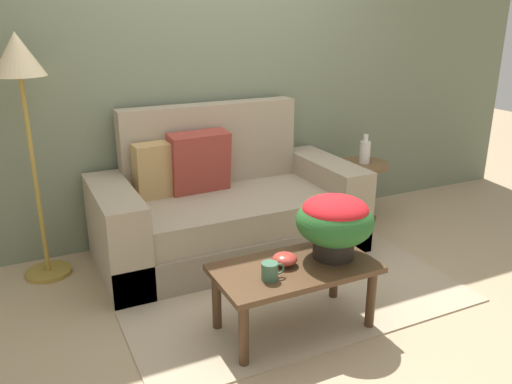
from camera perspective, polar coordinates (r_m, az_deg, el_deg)
ground_plane at (r=3.63m, az=2.99°, el=-10.21°), size 14.00×14.00×0.00m
wall_back at (r=4.27m, az=-4.73°, el=15.08°), size 6.40×0.12×2.96m
area_rug at (r=3.69m, az=2.37°, el=-9.58°), size 2.22×1.68×0.01m
couch at (r=4.01m, az=-3.40°, el=-2.01°), size 1.98×0.95×1.10m
coffee_table at (r=3.03m, az=4.24°, el=-9.13°), size 0.93×0.49×0.41m
side_table at (r=4.70m, az=11.56°, el=1.23°), size 0.45×0.45×0.52m
floor_lamp at (r=3.67m, az=-24.32°, el=11.02°), size 0.33×0.33×1.66m
potted_plant at (r=3.04m, az=8.62°, el=-3.09°), size 0.45×0.45×0.37m
coffee_mug at (r=2.84m, az=1.57°, el=-8.63°), size 0.14×0.09×0.10m
snack_bowl at (r=2.99m, az=3.18°, el=-7.33°), size 0.14×0.14×0.07m
table_vase at (r=4.64m, az=11.84°, el=4.38°), size 0.09×0.09×0.25m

